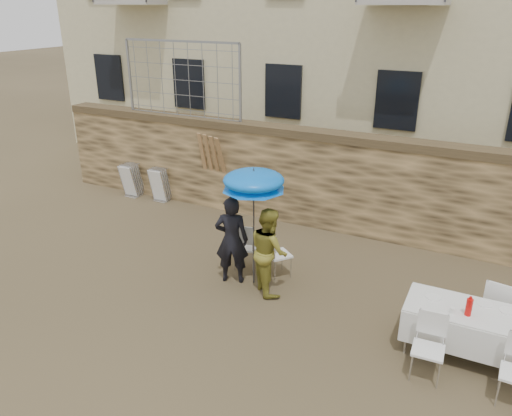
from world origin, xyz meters
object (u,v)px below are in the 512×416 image
at_px(couple_chair_right, 279,253).
at_px(umbrella, 254,184).
at_px(woman_dress, 269,251).
at_px(chair_stack_left, 135,178).
at_px(couple_chair_left, 246,245).
at_px(chair_stack_right, 163,183).
at_px(soda_bottle, 469,307).
at_px(man_suit, 232,240).
at_px(banquet_table, 483,316).
at_px(table_chair_front_left, 428,349).
at_px(table_chair_back, 498,306).

bearing_deg(couple_chair_right, umbrella, 94.94).
distance_m(woman_dress, chair_stack_left, 6.03).
relative_size(couple_chair_left, chair_stack_right, 1.04).
bearing_deg(soda_bottle, umbrella, 170.64).
bearing_deg(umbrella, man_suit, -165.96).
relative_size(soda_bottle, chair_stack_left, 0.28).
bearing_deg(chair_stack_left, woman_dress, -28.18).
bearing_deg(banquet_table, table_chair_front_left, -128.66).
xyz_separation_m(table_chair_back, chair_stack_left, (-9.02, 2.40, -0.02)).
xyz_separation_m(man_suit, chair_stack_left, (-4.56, 2.84, -0.38)).
bearing_deg(soda_bottle, table_chair_back, 67.17).
bearing_deg(couple_chair_right, man_suit, 76.79).
bearing_deg(man_suit, table_chair_front_left, 143.14).
xyz_separation_m(couple_chair_left, soda_bottle, (4.07, -1.05, 0.43)).
height_order(woman_dress, couple_chair_right, woman_dress).
height_order(couple_chair_left, chair_stack_right, couple_chair_left).
bearing_deg(chair_stack_right, couple_chair_left, -32.09).
height_order(table_chair_back, chair_stack_right, table_chair_back).
bearing_deg(woman_dress, umbrella, 28.48).
xyz_separation_m(couple_chair_left, table_chair_front_left, (3.67, -1.65, 0.00)).
bearing_deg(couple_chair_right, table_chair_back, -142.95).
relative_size(couple_chair_left, table_chair_back, 1.00).
relative_size(couple_chair_right, chair_stack_right, 1.04).
bearing_deg(woman_dress, couple_chair_left, 8.17).
height_order(woman_dress, table_chair_back, woman_dress).
bearing_deg(table_chair_front_left, banquet_table, 48.85).
bearing_deg(woman_dress, chair_stack_left, 16.24).
bearing_deg(table_chair_back, table_chair_front_left, 72.11).
distance_m(man_suit, chair_stack_left, 5.39).
height_order(couple_chair_right, table_chair_front_left, same).
bearing_deg(umbrella, table_chair_back, 4.86).
bearing_deg(chair_stack_left, table_chair_back, -14.88).
distance_m(couple_chair_left, couple_chair_right, 0.70).
distance_m(table_chair_front_left, chair_stack_right, 8.32).
xyz_separation_m(woman_dress, umbrella, (-0.35, 0.10, 1.16)).
distance_m(banquet_table, chair_stack_left, 9.39).
distance_m(umbrella, banquet_table, 4.08).
height_order(woman_dress, banquet_table, woman_dress).
bearing_deg(umbrella, table_chair_front_left, -20.24).
bearing_deg(woman_dress, man_suit, 44.42).
bearing_deg(man_suit, couple_chair_right, -161.94).
height_order(man_suit, table_chair_back, man_suit).
xyz_separation_m(table_chair_front_left, chair_stack_right, (-7.32, 3.95, -0.02)).
xyz_separation_m(table_chair_front_left, table_chair_back, (0.80, 1.55, 0.00)).
relative_size(woman_dress, couple_chair_left, 1.66).
bearing_deg(table_chair_back, couple_chair_right, 7.83).
distance_m(woman_dress, umbrella, 1.22).
bearing_deg(chair_stack_left, soda_bottle, -21.22).
relative_size(couple_chair_left, chair_stack_left, 1.04).
bearing_deg(woman_dress, table_chair_back, -128.73).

